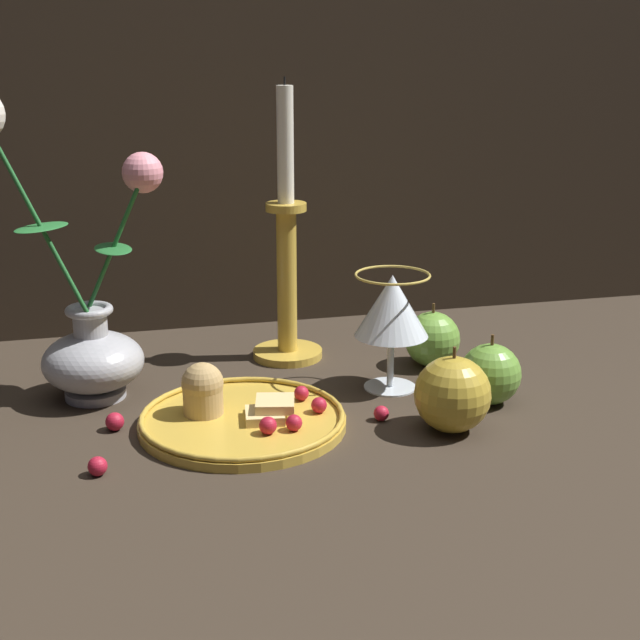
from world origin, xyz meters
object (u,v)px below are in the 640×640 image
vase (83,315)px  apple_at_table_edge (432,339)px  plate_with_pastries (238,414)px  wine_glass (392,310)px  apple_beside_vase (490,374)px  apple_near_glass (452,394)px  candlestick (287,269)px

vase → apple_at_table_edge: size_ratio=4.28×
apple_at_table_edge → plate_with_pastries: bearing=-154.6°
wine_glass → apple_beside_vase: bearing=-36.5°
apple_beside_vase → apple_near_glass: (-0.07, -0.06, 0.01)m
apple_at_table_edge → apple_near_glass: bearing=-104.7°
wine_glass → apple_at_table_edge: (0.08, 0.06, -0.06)m
plate_with_pastries → apple_near_glass: bearing=-16.6°
apple_beside_vase → apple_near_glass: 0.09m
plate_with_pastries → candlestick: bearing=64.6°
vase → plate_with_pastries: 0.21m
vase → apple_beside_vase: vase is taller
plate_with_pastries → wine_glass: size_ratio=1.59×
candlestick → apple_near_glass: (0.12, -0.27, -0.08)m
wine_glass → plate_with_pastries: bearing=-160.9°
wine_glass → apple_at_table_edge: wine_glass is taller
wine_glass → candlestick: 0.17m
plate_with_pastries → apple_beside_vase: 0.29m
vase → wine_glass: vase is taller
apple_near_glass → apple_beside_vase: bearing=40.7°
vase → apple_near_glass: vase is taller
vase → apple_beside_vase: size_ratio=4.31×
vase → apple_at_table_edge: bearing=1.2°
plate_with_pastries → apple_near_glass: apple_near_glass is taller
candlestick → apple_beside_vase: bearing=-47.2°
candlestick → apple_beside_vase: (0.19, -0.21, -0.08)m
plate_with_pastries → wine_glass: wine_glass is taller
wine_glass → vase: bearing=171.5°
plate_with_pastries → candlestick: candlestick is taller
apple_near_glass → apple_at_table_edge: apple_near_glass is taller
plate_with_pastries → vase: bearing=142.7°
vase → apple_near_glass: (0.37, -0.18, -0.06)m
apple_beside_vase → apple_at_table_edge: (-0.02, 0.13, 0.00)m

